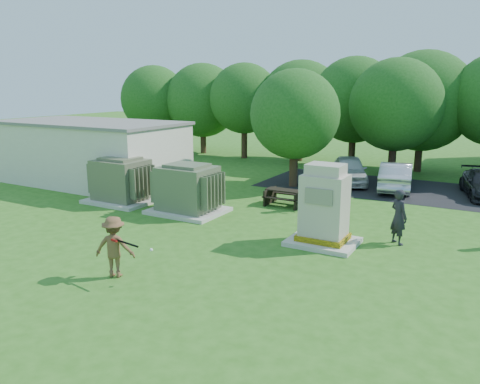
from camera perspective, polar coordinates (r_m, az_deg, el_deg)
The scene contains 15 objects.
ground at distance 14.84m, azimuth -7.69°, elevation -7.93°, with size 120.00×120.00×0.00m, color #2D6619.
service_building at distance 26.76m, azimuth -17.68°, elevation 4.49°, with size 10.00×5.00×3.20m, color beige.
service_building_roof at distance 26.59m, azimuth -17.93°, elevation 8.06°, with size 10.20×5.20×0.15m, color slate.
parking_strip at distance 25.10m, azimuth 25.41°, elevation -0.41°, with size 20.00×6.00×0.01m, color #232326.
transformer_left at distance 21.97m, azimuth -14.27°, elevation 1.29°, with size 3.00×2.40×2.07m.
transformer_right at distance 19.64m, azimuth -6.41°, elevation 0.25°, with size 3.00×2.40×2.07m.
generator_cabinet at distance 15.82m, azimuth 10.22°, elevation -2.14°, with size 2.25×1.84×2.74m.
picnic_table at distance 20.86m, azimuth 5.49°, elevation -0.44°, with size 1.69×1.26×0.72m.
batter at distance 13.52m, azimuth -15.07°, elevation -6.47°, with size 1.12×0.65×1.74m, color brown.
person_by_generator at distance 16.54m, azimuth 18.77°, elevation -2.88°, with size 0.69×0.45×1.89m, color black.
person_at_picnic at distance 20.03m, azimuth 8.60°, elevation 0.26°, with size 0.88×0.69×1.82m, color pink.
car_white at distance 26.14m, azimuth 13.16°, elevation 2.65°, with size 1.74×4.33×1.48m, color silver.
car_silver_a at distance 25.09m, azimuth 18.45°, elevation 1.85°, with size 1.52×4.35×1.43m, color #B1B1B6.
batting_equipment at distance 12.92m, azimuth -13.43°, elevation -6.17°, with size 1.19×0.44×0.25m.
tree_row at distance 30.27m, azimuth 16.89°, elevation 10.32°, with size 41.30×13.30×7.30m.
Camera 1 is at (8.47, -10.99, 5.27)m, focal length 35.00 mm.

